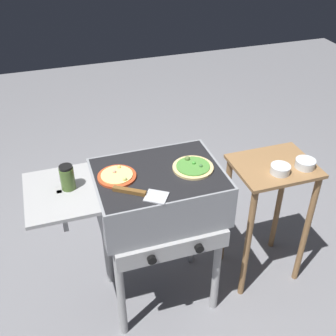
{
  "coord_description": "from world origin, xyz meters",
  "views": [
    {
      "loc": [
        -0.47,
        -1.6,
        2.08
      ],
      "look_at": [
        0.05,
        0.0,
        0.92
      ],
      "focal_mm": 44.55,
      "sensor_mm": 36.0,
      "label": 1
    }
  ],
  "objects_px": {
    "pizza_veggie": "(193,167)",
    "sauce_jar": "(67,177)",
    "grill": "(156,197)",
    "spatula": "(140,193)",
    "topping_bowl_far": "(305,164)",
    "pizza_cheese": "(117,176)",
    "prep_table": "(268,199)",
    "topping_bowl_near": "(280,169)"
  },
  "relations": [
    {
      "from": "pizza_veggie",
      "to": "sauce_jar",
      "type": "relative_size",
      "value": 1.66
    },
    {
      "from": "grill",
      "to": "sauce_jar",
      "type": "xyz_separation_m",
      "value": [
        -0.42,
        0.02,
        0.2
      ]
    },
    {
      "from": "pizza_veggie",
      "to": "spatula",
      "type": "xyz_separation_m",
      "value": [
        -0.3,
        -0.12,
        -0.0
      ]
    },
    {
      "from": "topping_bowl_far",
      "to": "pizza_veggie",
      "type": "bearing_deg",
      "value": 174.74
    },
    {
      "from": "topping_bowl_far",
      "to": "pizza_cheese",
      "type": "bearing_deg",
      "value": 174.37
    },
    {
      "from": "sauce_jar",
      "to": "prep_table",
      "type": "xyz_separation_m",
      "value": [
        1.09,
        -0.01,
        -0.39
      ]
    },
    {
      "from": "prep_table",
      "to": "topping_bowl_far",
      "type": "distance_m",
      "value": 0.31
    },
    {
      "from": "spatula",
      "to": "prep_table",
      "type": "bearing_deg",
      "value": 9.92
    },
    {
      "from": "pizza_cheese",
      "to": "grill",
      "type": "bearing_deg",
      "value": -9.67
    },
    {
      "from": "spatula",
      "to": "prep_table",
      "type": "distance_m",
      "value": 0.87
    },
    {
      "from": "prep_table",
      "to": "topping_bowl_near",
      "type": "relative_size",
      "value": 7.79
    },
    {
      "from": "spatula",
      "to": "pizza_veggie",
      "type": "bearing_deg",
      "value": 22.18
    },
    {
      "from": "pizza_cheese",
      "to": "prep_table",
      "type": "xyz_separation_m",
      "value": [
        0.86,
        -0.03,
        -0.34
      ]
    },
    {
      "from": "grill",
      "to": "prep_table",
      "type": "distance_m",
      "value": 0.7
    },
    {
      "from": "pizza_cheese",
      "to": "sauce_jar",
      "type": "distance_m",
      "value": 0.24
    },
    {
      "from": "pizza_veggie",
      "to": "sauce_jar",
      "type": "bearing_deg",
      "value": 177.35
    },
    {
      "from": "pizza_cheese",
      "to": "spatula",
      "type": "xyz_separation_m",
      "value": [
        0.07,
        -0.17,
        -0.0
      ]
    },
    {
      "from": "grill",
      "to": "sauce_jar",
      "type": "height_order",
      "value": "sauce_jar"
    },
    {
      "from": "topping_bowl_near",
      "to": "topping_bowl_far",
      "type": "bearing_deg",
      "value": 2.03
    },
    {
      "from": "pizza_veggie",
      "to": "grill",
      "type": "bearing_deg",
      "value": 177.16
    },
    {
      "from": "pizza_cheese",
      "to": "spatula",
      "type": "height_order",
      "value": "pizza_cheese"
    },
    {
      "from": "prep_table",
      "to": "grill",
      "type": "bearing_deg",
      "value": -179.63
    },
    {
      "from": "spatula",
      "to": "grill",
      "type": "bearing_deg",
      "value": 49.59
    },
    {
      "from": "prep_table",
      "to": "spatula",
      "type": "bearing_deg",
      "value": -170.08
    },
    {
      "from": "pizza_veggie",
      "to": "prep_table",
      "type": "distance_m",
      "value": 0.59
    },
    {
      "from": "topping_bowl_far",
      "to": "topping_bowl_near",
      "type": "bearing_deg",
      "value": -177.97
    },
    {
      "from": "pizza_veggie",
      "to": "topping_bowl_near",
      "type": "height_order",
      "value": "pizza_veggie"
    },
    {
      "from": "pizza_veggie",
      "to": "topping_bowl_far",
      "type": "height_order",
      "value": "pizza_veggie"
    },
    {
      "from": "grill",
      "to": "topping_bowl_far",
      "type": "bearing_deg",
      "value": -4.69
    },
    {
      "from": "topping_bowl_near",
      "to": "topping_bowl_far",
      "type": "height_order",
      "value": "same"
    },
    {
      "from": "prep_table",
      "to": "topping_bowl_far",
      "type": "xyz_separation_m",
      "value": [
        0.14,
        -0.07,
        0.26
      ]
    },
    {
      "from": "grill",
      "to": "pizza_cheese",
      "type": "bearing_deg",
      "value": 170.33
    },
    {
      "from": "grill",
      "to": "topping_bowl_far",
      "type": "height_order",
      "value": "grill"
    },
    {
      "from": "sauce_jar",
      "to": "spatula",
      "type": "relative_size",
      "value": 0.5
    },
    {
      "from": "pizza_cheese",
      "to": "topping_bowl_near",
      "type": "distance_m",
      "value": 0.86
    },
    {
      "from": "pizza_cheese",
      "to": "prep_table",
      "type": "distance_m",
      "value": 0.92
    },
    {
      "from": "sauce_jar",
      "to": "spatula",
      "type": "xyz_separation_m",
      "value": [
        0.31,
        -0.15,
        -0.05
      ]
    },
    {
      "from": "topping_bowl_near",
      "to": "pizza_veggie",
      "type": "bearing_deg",
      "value": 172.37
    },
    {
      "from": "sauce_jar",
      "to": "topping_bowl_far",
      "type": "height_order",
      "value": "sauce_jar"
    },
    {
      "from": "pizza_veggie",
      "to": "prep_table",
      "type": "xyz_separation_m",
      "value": [
        0.48,
        0.01,
        -0.34
      ]
    },
    {
      "from": "pizza_cheese",
      "to": "topping_bowl_near",
      "type": "bearing_deg",
      "value": -7.01
    },
    {
      "from": "grill",
      "to": "sauce_jar",
      "type": "relative_size",
      "value": 7.76
    }
  ]
}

